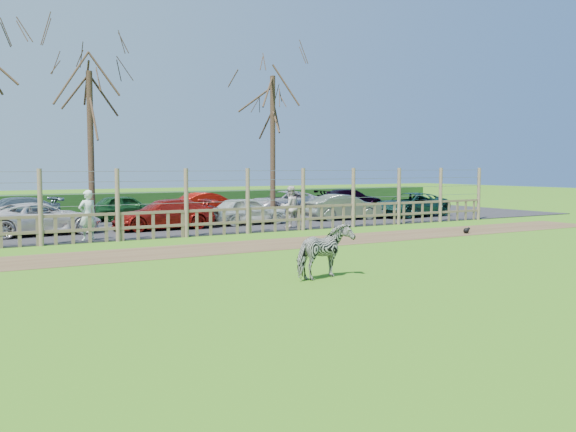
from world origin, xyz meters
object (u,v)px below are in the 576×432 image
tree_right (273,112)px  car_2 (41,218)px  car_4 (247,211)px  car_5 (344,207)px  zebra (325,252)px  crow (466,231)px  car_9 (11,211)px  car_11 (209,204)px  car_3 (164,214)px  visitor_b (290,207)px  car_13 (350,200)px  car_6 (410,205)px  car_10 (125,208)px  tree_mid (90,111)px  car_12 (284,202)px  visitor_a (87,215)px

tree_right → car_2: (-11.43, -2.74, -4.60)m
car_4 → car_5: (5.15, -0.04, 0.00)m
zebra → car_4: 13.57m
crow → car_9: 18.97m
car_2 → car_11: bearing=-67.3°
car_3 → car_5: 9.02m
visitor_b → car_13: 11.51m
car_4 → car_13: (9.49, 5.32, 0.00)m
visitor_b → car_6: (8.26, 1.93, -0.26)m
car_2 → car_9: 4.62m
car_4 → car_10: same height
visitor_b → car_9: 12.02m
tree_mid → car_13: size_ratio=1.65×
tree_right → car_12: size_ratio=1.70×
visitor_a → zebra: bearing=91.5°
tree_mid → car_4: (6.05, -2.44, -4.23)m
car_4 → car_10: bearing=38.2°
car_6 → car_12: 6.86m
car_10 → car_9: bearing=88.2°
visitor_b → car_10: visitor_b is taller
tree_right → car_11: bearing=136.6°
tree_mid → zebra: (1.46, -15.21, -4.24)m
zebra → tree_mid: bearing=-9.5°
tree_mid → car_12: (10.88, 2.64, -4.23)m
car_3 → car_6: same height
crow → car_6: (3.46, 7.06, 0.52)m
crow → car_3: 11.91m
crow → car_13: (3.88, 12.70, 0.52)m
crow → car_11: car_11 is taller
car_2 → car_4: bearing=-98.0°
car_6 → car_13: 5.65m
car_2 → car_10: bearing=-50.9°
car_3 → car_13: 14.45m
crow → car_9: size_ratio=0.07×
visitor_b → car_5: visitor_b is taller
car_3 → car_10: size_ratio=1.17×
zebra → car_5: 16.03m
visitor_a → car_9: bearing=-92.8°
tree_right → car_12: bearing=48.7°
car_4 → car_12: 7.01m
car_5 → car_11: same height
tree_mid → car_12: tree_mid is taller
car_6 → zebra: bearing=-55.1°
crow → car_11: size_ratio=0.08×
visitor_a → car_13: visitor_a is taller
zebra → car_12: 20.18m
car_5 → car_12: (-0.33, 5.13, 0.00)m
car_13 → car_9: bearing=94.8°
tree_mid → car_9: 5.62m
tree_mid → car_6: bearing=-10.3°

